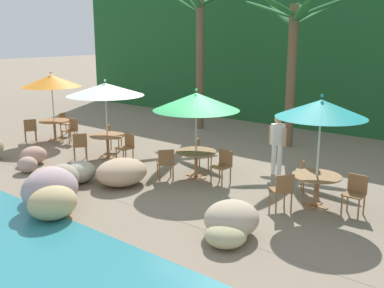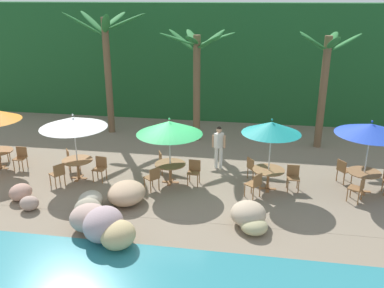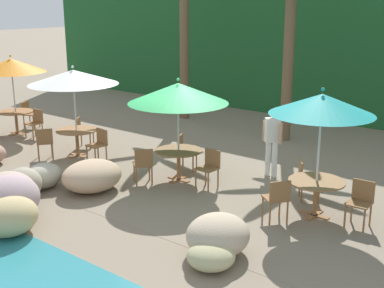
# 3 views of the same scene
# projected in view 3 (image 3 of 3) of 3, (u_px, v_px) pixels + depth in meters

# --- Properties ---
(ground_plane) EXTENTS (120.00, 120.00, 0.00)m
(ground_plane) POSITION_uv_depth(u_px,v_px,m) (184.00, 181.00, 12.15)
(ground_plane) COLOR gray
(terrace_deck) EXTENTS (18.00, 5.20, 0.01)m
(terrace_deck) POSITION_uv_depth(u_px,v_px,m) (184.00, 181.00, 12.15)
(terrace_deck) COLOR gray
(terrace_deck) RESTS_ON ground
(foliage_backdrop) EXTENTS (28.00, 2.40, 6.00)m
(foliage_backdrop) POSITION_uv_depth(u_px,v_px,m) (345.00, 33.00, 18.14)
(foliage_backdrop) COLOR #1E5628
(foliage_backdrop) RESTS_ON ground
(rock_seawall) EXTENTS (14.83, 3.65, 0.92)m
(rock_seawall) POSITION_uv_depth(u_px,v_px,m) (37.00, 187.00, 10.70)
(rock_seawall) COLOR tan
(rock_seawall) RESTS_ON ground
(umbrella_orange) EXTENTS (2.09, 2.09, 2.50)m
(umbrella_orange) POSITION_uv_depth(u_px,v_px,m) (11.00, 65.00, 15.79)
(umbrella_orange) COLOR silver
(umbrella_orange) RESTS_ON ground
(dining_table_orange) EXTENTS (1.10, 1.10, 0.74)m
(dining_table_orange) POSITION_uv_depth(u_px,v_px,m) (16.00, 115.00, 16.21)
(dining_table_orange) COLOR olive
(dining_table_orange) RESTS_ON ground
(chair_orange_seaward) EXTENTS (0.44, 0.44, 0.87)m
(chair_orange_seaward) POSITION_uv_depth(u_px,v_px,m) (36.00, 121.00, 15.83)
(chair_orange_seaward) COLOR olive
(chair_orange_seaward) RESTS_ON ground
(chair_orange_inland) EXTENTS (0.56, 0.55, 0.87)m
(chair_orange_inland) POSITION_uv_depth(u_px,v_px,m) (29.00, 113.00, 17.05)
(chair_orange_inland) COLOR olive
(chair_orange_inland) RESTS_ON ground
(umbrella_white) EXTENTS (2.37, 2.37, 2.47)m
(umbrella_white) POSITION_uv_depth(u_px,v_px,m) (73.00, 77.00, 13.49)
(umbrella_white) COLOR silver
(umbrella_white) RESTS_ON ground
(dining_table_white) EXTENTS (1.10, 1.10, 0.74)m
(dining_table_white) POSITION_uv_depth(u_px,v_px,m) (77.00, 134.00, 13.91)
(dining_table_white) COLOR olive
(dining_table_white) RESTS_ON ground
(chair_white_seaward) EXTENTS (0.45, 0.46, 0.87)m
(chair_white_seaward) POSITION_uv_depth(u_px,v_px,m) (99.00, 143.00, 13.44)
(chair_white_seaward) COLOR olive
(chair_white_seaward) RESTS_ON ground
(chair_white_inland) EXTENTS (0.59, 0.59, 0.87)m
(chair_white_inland) POSITION_uv_depth(u_px,v_px,m) (82.00, 130.00, 14.76)
(chair_white_inland) COLOR olive
(chair_white_inland) RESTS_ON ground
(chair_white_left) EXTENTS (0.59, 0.59, 0.87)m
(chair_white_left) POSITION_uv_depth(u_px,v_px,m) (45.00, 141.00, 13.60)
(chair_white_left) COLOR olive
(chair_white_left) RESTS_ON ground
(umbrella_green) EXTENTS (2.31, 2.31, 2.43)m
(umbrella_green) POSITION_uv_depth(u_px,v_px,m) (178.00, 93.00, 11.63)
(umbrella_green) COLOR silver
(umbrella_green) RESTS_ON ground
(dining_table_green) EXTENTS (1.10, 1.10, 0.74)m
(dining_table_green) POSITION_uv_depth(u_px,v_px,m) (179.00, 155.00, 12.03)
(dining_table_green) COLOR olive
(dining_table_green) RESTS_ON ground
(chair_green_seaward) EXTENTS (0.43, 0.44, 0.87)m
(chair_green_seaward) POSITION_uv_depth(u_px,v_px,m) (210.00, 166.00, 11.60)
(chair_green_seaward) COLOR olive
(chair_green_seaward) RESTS_ON ground
(chair_green_inland) EXTENTS (0.56, 0.56, 0.87)m
(chair_green_inland) POSITION_uv_depth(u_px,v_px,m) (184.00, 149.00, 12.87)
(chair_green_inland) COLOR olive
(chair_green_inland) RESTS_ON ground
(chair_green_left) EXTENTS (0.59, 0.59, 0.87)m
(chair_green_left) POSITION_uv_depth(u_px,v_px,m) (143.00, 163.00, 11.77)
(chair_green_left) COLOR olive
(chair_green_left) RESTS_ON ground
(umbrella_teal) EXTENTS (1.98, 1.98, 2.56)m
(umbrella_teal) POSITION_uv_depth(u_px,v_px,m) (322.00, 104.00, 9.56)
(umbrella_teal) COLOR silver
(umbrella_teal) RESTS_ON ground
(dining_table_teal) EXTENTS (1.10, 1.10, 0.74)m
(dining_table_teal) POSITION_uv_depth(u_px,v_px,m) (316.00, 187.00, 10.01)
(dining_table_teal) COLOR olive
(dining_table_teal) RESTS_ON ground
(chair_teal_seaward) EXTENTS (0.44, 0.44, 0.87)m
(chair_teal_seaward) POSITION_uv_depth(u_px,v_px,m) (361.00, 200.00, 9.62)
(chair_teal_seaward) COLOR olive
(chair_teal_seaward) RESTS_ON ground
(chair_teal_inland) EXTENTS (0.59, 0.59, 0.87)m
(chair_teal_inland) POSITION_uv_depth(u_px,v_px,m) (305.00, 177.00, 10.86)
(chair_teal_inland) COLOR olive
(chair_teal_inland) RESTS_ON ground
(chair_teal_left) EXTENTS (0.59, 0.59, 0.87)m
(chair_teal_left) POSITION_uv_depth(u_px,v_px,m) (277.00, 197.00, 9.74)
(chair_teal_left) COLOR olive
(chair_teal_left) RESTS_ON ground
(palm_tree_nearest) EXTENTS (3.59, 3.74, 5.72)m
(palm_tree_nearest) POSITION_uv_depth(u_px,v_px,m) (184.00, 9.00, 17.61)
(palm_tree_nearest) COLOR brown
(palm_tree_nearest) RESTS_ON ground
(palm_tree_second) EXTENTS (3.24, 3.25, 4.97)m
(palm_tree_second) POSITION_uv_depth(u_px,v_px,m) (291.00, 22.00, 14.76)
(palm_tree_second) COLOR brown
(palm_tree_second) RESTS_ON ground
(waiter_in_white) EXTENTS (0.52, 0.39, 1.70)m
(waiter_in_white) POSITION_uv_depth(u_px,v_px,m) (272.00, 137.00, 12.21)
(waiter_in_white) COLOR white
(waiter_in_white) RESTS_ON ground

